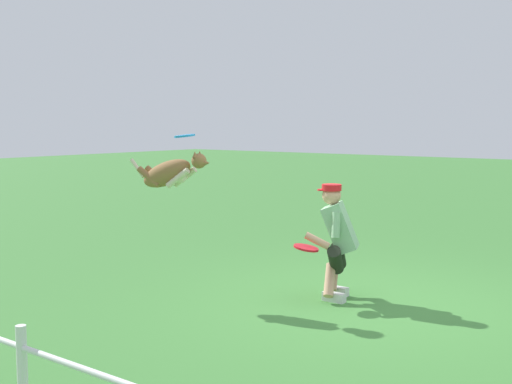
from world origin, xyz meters
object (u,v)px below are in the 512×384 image
at_px(frisbee_flying, 185,136).
at_px(frisbee_held, 306,248).
at_px(dog, 171,173).
at_px(person, 337,238).

distance_m(frisbee_flying, frisbee_held, 1.85).
bearing_deg(dog, person, 18.38).
height_order(person, frisbee_flying, frisbee_flying).
relative_size(person, frisbee_flying, 5.47).
distance_m(dog, frisbee_flying, 0.45).
distance_m(person, frisbee_held, 0.40).
distance_m(person, frisbee_flying, 2.06).
relative_size(frisbee_flying, frisbee_held, 0.85).
bearing_deg(frisbee_held, frisbee_flying, 23.83).
bearing_deg(dog, frisbee_flying, 15.76).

